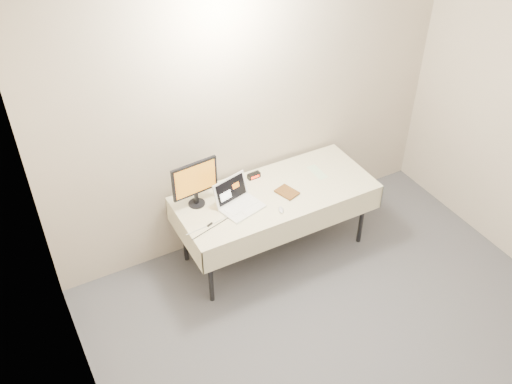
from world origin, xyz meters
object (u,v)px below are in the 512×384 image
book (282,188)px  laptop (238,201)px  table (276,197)px  monitor (195,181)px

book → laptop: bearing=152.2°
laptop → book: laptop is taller
table → book: book is taller
table → book: 0.18m
laptop → book: 0.42m
book → monitor: bearing=141.9°
laptop → monitor: size_ratio=0.95×
monitor → laptop: bearing=-37.8°
monitor → book: monitor is taller
laptop → book: (0.41, -0.07, 0.04)m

